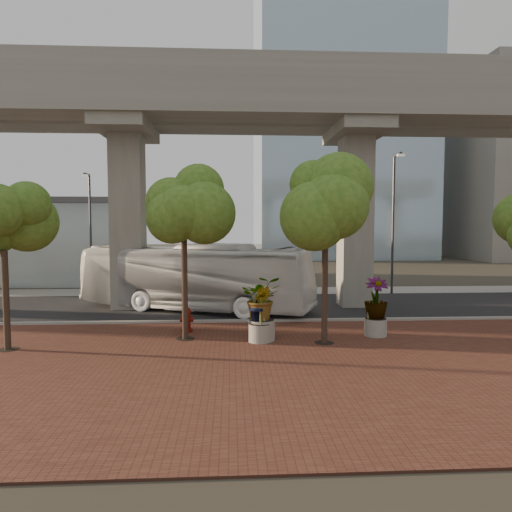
{
  "coord_description": "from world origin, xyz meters",
  "views": [
    {
      "loc": [
        -0.63,
        -22.15,
        4.43
      ],
      "look_at": [
        0.6,
        0.5,
        2.84
      ],
      "focal_mm": 32.0,
      "sensor_mm": 36.0,
      "label": 1
    }
  ],
  "objects": [
    {
      "name": "transit_viaduct",
      "position": [
        0.0,
        2.0,
        7.29
      ],
      "size": [
        72.0,
        5.6,
        12.4
      ],
      "color": "gray",
      "rests_on": "ground"
    },
    {
      "name": "street_tree_near_east",
      "position": [
        2.77,
        -5.78,
        5.17
      ],
      "size": [
        3.69,
        3.69,
        6.82
      ],
      "color": "#3F2F24",
      "rests_on": "ground"
    },
    {
      "name": "fire_hydrant",
      "position": [
        -2.46,
        -3.75,
        0.57
      ],
      "size": [
        0.53,
        0.48,
        1.07
      ],
      "color": "#65140B",
      "rests_on": "ground"
    },
    {
      "name": "planter_left",
      "position": [
        0.42,
        -5.44,
        1.34
      ],
      "size": [
        1.91,
        1.91,
        2.1
      ],
      "color": "gray",
      "rests_on": "ground"
    },
    {
      "name": "planter_right",
      "position": [
        5.0,
        -4.82,
        1.45
      ],
      "size": [
        2.15,
        2.15,
        2.29
      ],
      "color": "#9D9B8E",
      "rests_on": "ground"
    },
    {
      "name": "planter_front",
      "position": [
        0.5,
        -5.23,
        1.54
      ],
      "size": [
        2.22,
        2.22,
        2.44
      ],
      "color": "#9D968E",
      "rests_on": "ground"
    },
    {
      "name": "far_sidewalk",
      "position": [
        0.0,
        7.5,
        0.03
      ],
      "size": [
        90.0,
        3.0,
        0.06
      ],
      "primitive_type": "cube",
      "color": "#99968E",
      "rests_on": "ground"
    },
    {
      "name": "transit_bus",
      "position": [
        -2.51,
        1.12,
        1.69
      ],
      "size": [
        12.31,
        7.32,
        3.39
      ],
      "primitive_type": "imported",
      "rotation": [
        0.0,
        0.0,
        1.17
      ],
      "color": "white",
      "rests_on": "ground"
    },
    {
      "name": "brick_plaza",
      "position": [
        0.0,
        -8.0,
        0.03
      ],
      "size": [
        70.0,
        13.0,
        0.06
      ],
      "primitive_type": "cube",
      "color": "brown",
      "rests_on": "ground"
    },
    {
      "name": "street_tree_near_west",
      "position": [
        -2.4,
        -4.9,
        4.95
      ],
      "size": [
        3.67,
        3.67,
        6.58
      ],
      "color": "#3F2F24",
      "rests_on": "ground"
    },
    {
      "name": "asphalt_road",
      "position": [
        0.0,
        2.0,
        0.02
      ],
      "size": [
        90.0,
        8.0,
        0.04
      ],
      "primitive_type": "cube",
      "color": "black",
      "rests_on": "ground"
    },
    {
      "name": "ground",
      "position": [
        0.0,
        0.0,
        0.0
      ],
      "size": [
        160.0,
        160.0,
        0.0
      ],
      "primitive_type": "plane",
      "color": "#343026",
      "rests_on": "ground"
    },
    {
      "name": "curb_strip",
      "position": [
        0.0,
        -2.0,
        0.08
      ],
      "size": [
        70.0,
        0.25,
        0.16
      ],
      "primitive_type": "cube",
      "color": "#99968E",
      "rests_on": "ground"
    },
    {
      "name": "streetlamp_east",
      "position": [
        9.52,
        5.89,
        5.08
      ],
      "size": [
        0.43,
        1.26,
        8.7
      ],
      "color": "#303035",
      "rests_on": "ground"
    },
    {
      "name": "street_tree_far_west",
      "position": [
        -8.44,
        -6.07,
        4.46
      ],
      "size": [
        3.26,
        3.26,
        5.91
      ],
      "color": "#3F2F24",
      "rests_on": "ground"
    },
    {
      "name": "streetlamp_west",
      "position": [
        -9.47,
        6.95,
        4.38
      ],
      "size": [
        0.37,
        1.09,
        7.49
      ],
      "color": "#2C2C31",
      "rests_on": "ground"
    }
  ]
}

